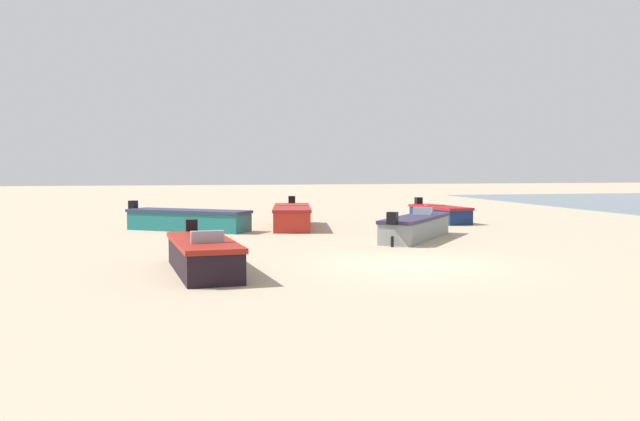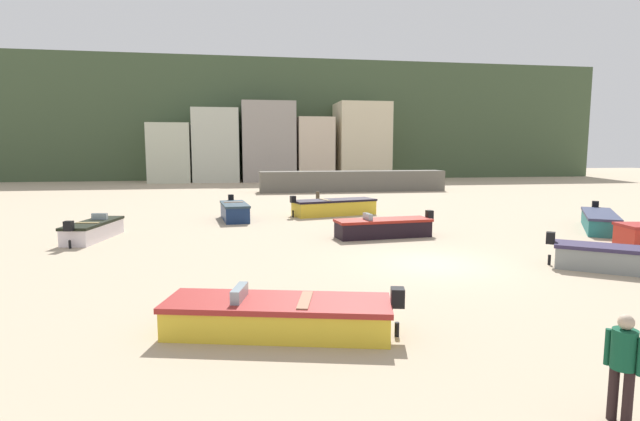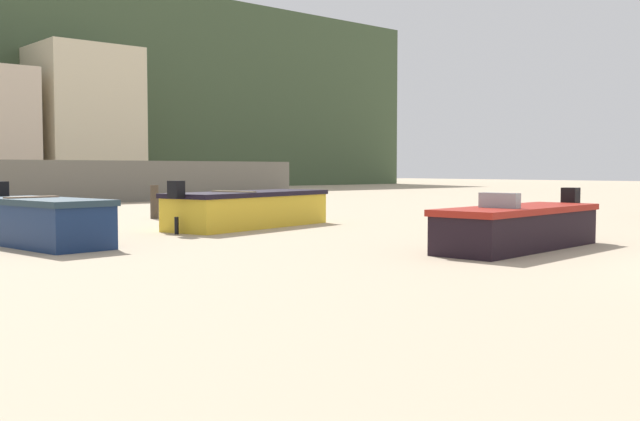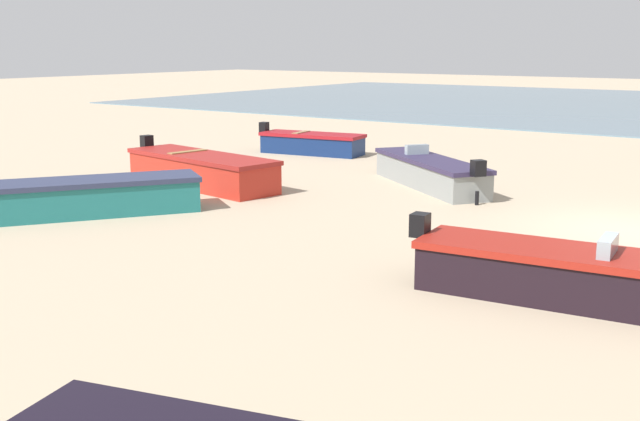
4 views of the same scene
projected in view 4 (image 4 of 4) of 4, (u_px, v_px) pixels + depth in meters
ground_plane at (630, 232)px, 16.85m from camera, size 160.00×160.00×0.00m
boat_navy_1 at (312, 143)px, 28.75m from camera, size 4.18×1.82×1.08m
boat_grey_4 at (430, 172)px, 22.04m from camera, size 4.83×4.05×1.14m
boat_black_6 at (555, 273)px, 12.32m from camera, size 4.69×1.78×1.14m
boat_red_7 at (201, 170)px, 22.16m from camera, size 5.57×2.41×1.24m
boat_teal_8 at (87, 197)px, 18.42m from camera, size 4.09×5.09×1.18m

